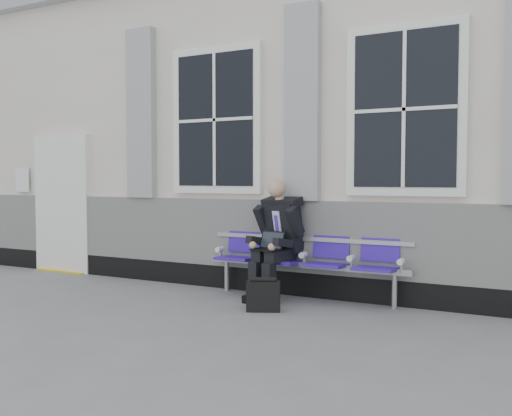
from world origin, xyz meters
The scene contains 5 objects.
ground centered at (0.00, 0.00, 0.00)m, with size 70.00×70.00×0.00m, color slate.
station_building centered at (-0.02, 3.47, 2.22)m, with size 14.40×4.40×4.49m.
bench centered at (-0.81, 1.32, 0.55)m, with size 2.60×0.47×0.91m.
businessman centered at (-1.13, 1.19, 0.78)m, with size 0.63×0.85×1.46m.
briefcase centered at (-0.97, 0.51, 0.18)m, with size 0.40×0.29×0.38m.
Camera 1 is at (1.87, -5.07, 1.48)m, focal length 40.00 mm.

